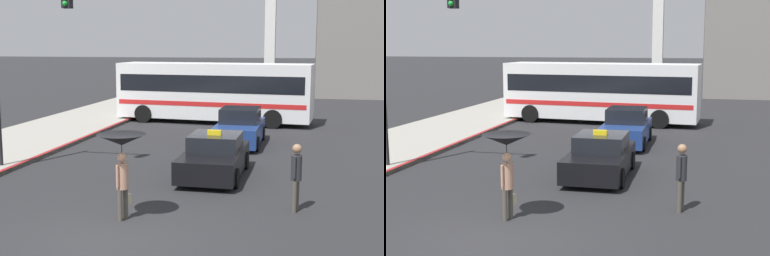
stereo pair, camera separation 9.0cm
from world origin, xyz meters
The scene contains 7 objects.
ground_plane centered at (0.00, 0.00, 0.00)m, with size 300.00×300.00×0.00m, color #262628.
taxi centered at (1.37, 5.89, 0.63)m, with size 1.91×4.03×1.52m.
sedan_red centered at (1.44, 11.54, 0.70)m, with size 1.91×4.12×1.55m.
city_bus centered at (-0.79, 17.68, 1.78)m, with size 10.61×3.36×3.20m.
pedestrian_with_umbrella centered at (-0.03, 1.12, 1.77)m, with size 1.18×1.18×2.12m.
pedestrian_man centered at (4.05, 2.71, 1.03)m, with size 0.33×0.43×1.76m.
traffic_light centered at (-4.89, 5.21, 4.39)m, with size 2.85×0.38×6.45m.
Camera 2 is at (4.43, -10.73, 4.26)m, focal length 50.00 mm.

